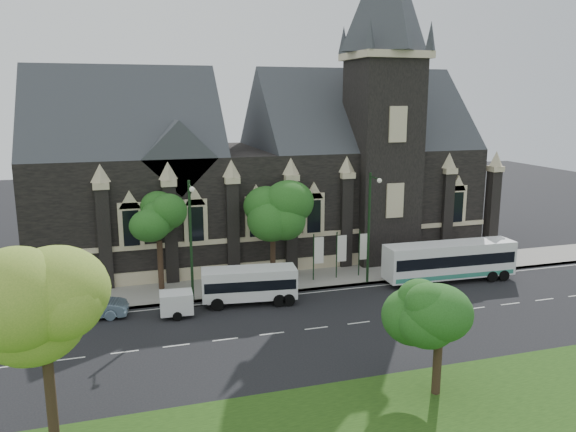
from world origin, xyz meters
name	(u,v)px	position (x,y,z in m)	size (l,w,h in m)	color
ground	(272,334)	(0.00, 0.00, 0.00)	(160.00, 160.00, 0.00)	black
sidewalk	(240,286)	(0.00, 9.50, 0.07)	(80.00, 5.00, 0.15)	gray
museum	(271,168)	(5.12, 18.78, 8.17)	(40.00, 17.70, 29.90)	black
tree_park_near	(49,306)	(-11.77, -8.77, 6.42)	(4.42, 4.42, 8.56)	black
tree_park_east	(442,305)	(6.18, -9.32, 4.62)	(3.40, 3.40, 6.28)	black
tree_walk_right	(274,210)	(3.21, 10.71, 5.82)	(4.08, 4.08, 7.80)	black
tree_walk_left	(161,218)	(-5.80, 10.70, 5.73)	(3.91, 3.91, 7.64)	black
street_lamp_near	(370,222)	(10.00, 7.09, 5.11)	(0.36, 1.88, 9.00)	black
street_lamp_mid	(191,235)	(-4.00, 7.09, 5.11)	(0.36, 1.88, 9.00)	black
banner_flag_left	(317,253)	(6.29, 9.00, 2.38)	(0.90, 0.10, 4.00)	black
banner_flag_center	(340,251)	(8.29, 9.00, 2.38)	(0.90, 0.10, 4.00)	black
banner_flag_right	(362,249)	(10.29, 9.00, 2.38)	(0.90, 0.10, 4.00)	black
tour_coach	(450,260)	(16.61, 5.89, 1.75)	(11.02, 2.88, 3.19)	white
shuttle_bus	(250,283)	(-0.09, 5.72, 1.52)	(7.01, 3.13, 2.62)	silver
box_trailer	(176,303)	(-5.45, 4.75, 0.97)	(3.24, 1.91, 1.71)	silver
sedan	(90,306)	(-11.10, 6.20, 0.82)	(1.73, 4.96, 1.63)	#6D879D
car_far_red	(10,321)	(-15.94, 5.45, 0.63)	(1.50, 3.73, 1.27)	maroon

